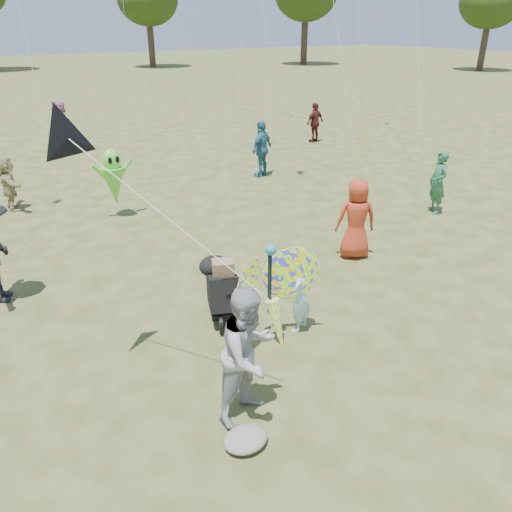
{
  "coord_description": "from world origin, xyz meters",
  "views": [
    {
      "loc": [
        -4.16,
        -4.59,
        4.52
      ],
      "look_at": [
        -0.2,
        1.5,
        1.1
      ],
      "focal_mm": 35.0,
      "sensor_mm": 36.0,
      "label": 1
    }
  ],
  "objects_px": {
    "crowd_a": "(356,219)",
    "alien_kite": "(114,180)",
    "crowd_d": "(9,183)",
    "butterfly_kite": "(273,294)",
    "crowd_c": "(262,149)",
    "crowd_f": "(438,183)",
    "adult_man": "(249,355)",
    "jogging_stroller": "(221,285)",
    "crowd_h": "(315,122)",
    "child_girl": "(301,296)",
    "crowd_j": "(61,125)"
  },
  "relations": [
    {
      "from": "crowd_d",
      "to": "child_girl",
      "type": "bearing_deg",
      "value": -162.1
    },
    {
      "from": "crowd_a",
      "to": "crowd_f",
      "type": "relative_size",
      "value": 1.04
    },
    {
      "from": "adult_man",
      "to": "crowd_a",
      "type": "bearing_deg",
      "value": 15.02
    },
    {
      "from": "crowd_c",
      "to": "child_girl",
      "type": "bearing_deg",
      "value": 34.96
    },
    {
      "from": "adult_man",
      "to": "crowd_c",
      "type": "xyz_separation_m",
      "value": [
        6.11,
        8.89,
        -0.02
      ]
    },
    {
      "from": "crowd_d",
      "to": "butterfly_kite",
      "type": "distance_m",
      "value": 9.0
    },
    {
      "from": "child_girl",
      "to": "alien_kite",
      "type": "height_order",
      "value": "alien_kite"
    },
    {
      "from": "jogging_stroller",
      "to": "crowd_h",
      "type": "bearing_deg",
      "value": 67.72
    },
    {
      "from": "crowd_d",
      "to": "crowd_h",
      "type": "xyz_separation_m",
      "value": [
        11.88,
        2.05,
        0.08
      ]
    },
    {
      "from": "child_girl",
      "to": "crowd_h",
      "type": "relative_size",
      "value": 0.79
    },
    {
      "from": "child_girl",
      "to": "crowd_a",
      "type": "distance_m",
      "value": 3.11
    },
    {
      "from": "crowd_f",
      "to": "crowd_j",
      "type": "xyz_separation_m",
      "value": [
        -6.27,
        12.58,
        0.12
      ]
    },
    {
      "from": "crowd_c",
      "to": "crowd_f",
      "type": "xyz_separation_m",
      "value": [
        1.87,
        -5.29,
        -0.07
      ]
    },
    {
      "from": "crowd_f",
      "to": "crowd_h",
      "type": "distance_m",
      "value": 8.72
    },
    {
      "from": "alien_kite",
      "to": "crowd_d",
      "type": "bearing_deg",
      "value": 136.56
    },
    {
      "from": "jogging_stroller",
      "to": "butterfly_kite",
      "type": "height_order",
      "value": "butterfly_kite"
    },
    {
      "from": "child_girl",
      "to": "adult_man",
      "type": "xyz_separation_m",
      "value": [
        -1.69,
        -1.16,
        0.27
      ]
    },
    {
      "from": "crowd_f",
      "to": "alien_kite",
      "type": "bearing_deg",
      "value": -100.02
    },
    {
      "from": "butterfly_kite",
      "to": "jogging_stroller",
      "type": "bearing_deg",
      "value": 107.03
    },
    {
      "from": "butterfly_kite",
      "to": "crowd_a",
      "type": "bearing_deg",
      "value": 26.77
    },
    {
      "from": "crowd_a",
      "to": "crowd_f",
      "type": "distance_m",
      "value": 3.71
    },
    {
      "from": "crowd_d",
      "to": "alien_kite",
      "type": "relative_size",
      "value": 0.82
    },
    {
      "from": "child_girl",
      "to": "crowd_j",
      "type": "height_order",
      "value": "crowd_j"
    },
    {
      "from": "adult_man",
      "to": "butterfly_kite",
      "type": "distance_m",
      "value": 1.6
    },
    {
      "from": "child_girl",
      "to": "crowd_j",
      "type": "distance_m",
      "value": 15.02
    },
    {
      "from": "adult_man",
      "to": "jogging_stroller",
      "type": "xyz_separation_m",
      "value": [
        0.82,
        2.16,
        -0.28
      ]
    },
    {
      "from": "child_girl",
      "to": "crowd_c",
      "type": "height_order",
      "value": "crowd_c"
    },
    {
      "from": "crowd_c",
      "to": "jogging_stroller",
      "type": "height_order",
      "value": "crowd_c"
    },
    {
      "from": "jogging_stroller",
      "to": "crowd_f",
      "type": "bearing_deg",
      "value": 34.53
    },
    {
      "from": "crowd_j",
      "to": "crowd_c",
      "type": "bearing_deg",
      "value": 38.29
    },
    {
      "from": "crowd_a",
      "to": "alien_kite",
      "type": "distance_m",
      "value": 6.08
    },
    {
      "from": "crowd_h",
      "to": "jogging_stroller",
      "type": "height_order",
      "value": "crowd_h"
    },
    {
      "from": "crowd_a",
      "to": "child_girl",
      "type": "bearing_deg",
      "value": 59.36
    },
    {
      "from": "child_girl",
      "to": "crowd_a",
      "type": "bearing_deg",
      "value": -175.13
    },
    {
      "from": "crowd_j",
      "to": "butterfly_kite",
      "type": "bearing_deg",
      "value": 4.98
    },
    {
      "from": "crowd_d",
      "to": "crowd_c",
      "type": "bearing_deg",
      "value": -97.78
    },
    {
      "from": "crowd_h",
      "to": "jogging_stroller",
      "type": "relative_size",
      "value": 1.38
    },
    {
      "from": "crowd_c",
      "to": "crowd_h",
      "type": "distance_m",
      "value": 5.49
    },
    {
      "from": "crowd_c",
      "to": "crowd_h",
      "type": "xyz_separation_m",
      "value": [
        4.6,
        2.99,
        -0.09
      ]
    },
    {
      "from": "crowd_c",
      "to": "crowd_d",
      "type": "xyz_separation_m",
      "value": [
        -7.28,
        0.94,
        -0.17
      ]
    },
    {
      "from": "adult_man",
      "to": "crowd_h",
      "type": "distance_m",
      "value": 15.99
    },
    {
      "from": "crowd_d",
      "to": "jogging_stroller",
      "type": "relative_size",
      "value": 1.25
    },
    {
      "from": "crowd_h",
      "to": "alien_kite",
      "type": "distance_m",
      "value": 10.56
    },
    {
      "from": "crowd_c",
      "to": "alien_kite",
      "type": "relative_size",
      "value": 1.01
    },
    {
      "from": "adult_man",
      "to": "crowd_j",
      "type": "xyz_separation_m",
      "value": [
        1.7,
        16.17,
        0.03
      ]
    },
    {
      "from": "child_girl",
      "to": "crowd_j",
      "type": "relative_size",
      "value": 0.67
    },
    {
      "from": "alien_kite",
      "to": "jogging_stroller",
      "type": "bearing_deg",
      "value": -91.53
    },
    {
      "from": "crowd_f",
      "to": "adult_man",
      "type": "bearing_deg",
      "value": -44.8
    },
    {
      "from": "child_girl",
      "to": "crowd_d",
      "type": "bearing_deg",
      "value": -97.7
    },
    {
      "from": "crowd_c",
      "to": "butterfly_kite",
      "type": "xyz_separation_m",
      "value": [
        -4.97,
        -7.76,
        -0.04
      ]
    }
  ]
}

